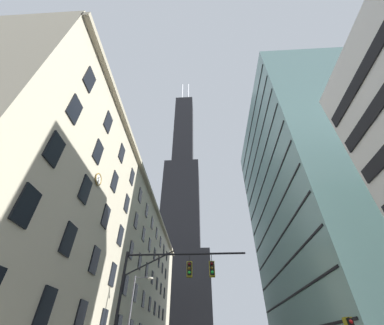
{
  "coord_description": "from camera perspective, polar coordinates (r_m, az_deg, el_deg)",
  "views": [
    {
      "loc": [
        -1.17,
        -13.0,
        1.94
      ],
      "look_at": [
        -2.98,
        20.42,
        29.03
      ],
      "focal_mm": 21.82,
      "sensor_mm": 36.0,
      "label": 1
    }
  ],
  "objects": [
    {
      "name": "traffic_signal_mast",
      "position": [
        18.62,
        -5.27,
        -27.15
      ],
      "size": [
        9.15,
        0.63,
        7.81
      ],
      "color": "black",
      "rests_on": "sidewalk_left"
    },
    {
      "name": "dark_skyscraper",
      "position": [
        122.98,
        -2.76,
        -15.48
      ],
      "size": [
        27.76,
        27.76,
        178.88
      ],
      "color": "black",
      "rests_on": "ground"
    },
    {
      "name": "street_lamppost",
      "position": [
        26.54,
        -14.23,
        -32.02
      ],
      "size": [
        1.96,
        0.32,
        7.76
      ],
      "color": "#47474C",
      "rests_on": "sidewalk_left"
    },
    {
      "name": "glass_office_midrise",
      "position": [
        50.47,
        28.37,
        -8.15
      ],
      "size": [
        18.99,
        34.41,
        48.07
      ],
      "color": "gray",
      "rests_on": "ground"
    },
    {
      "name": "station_building",
      "position": [
        44.54,
        -21.72,
        -22.68
      ],
      "size": [
        15.76,
        65.22,
        25.27
      ],
      "color": "#B2A88E",
      "rests_on": "ground"
    }
  ]
}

